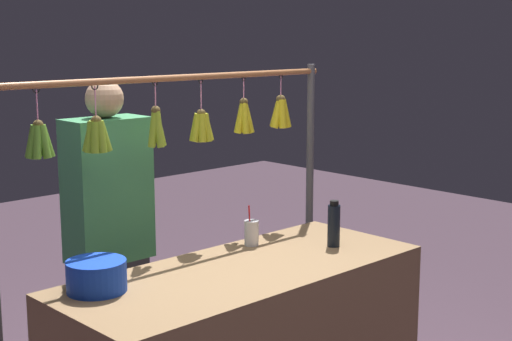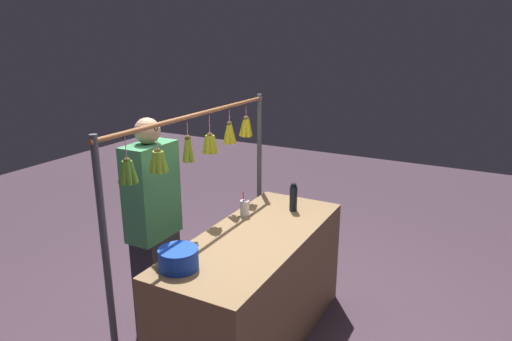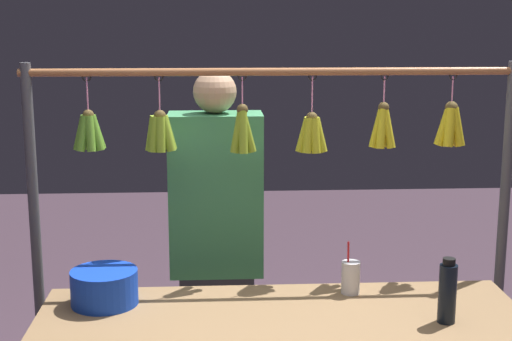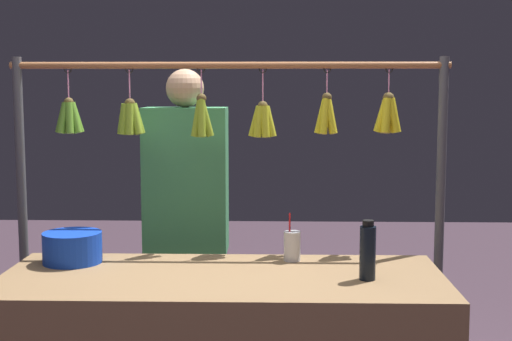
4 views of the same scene
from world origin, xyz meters
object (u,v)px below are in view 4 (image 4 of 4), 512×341
object	(u,v)px
water_bottle	(368,252)
vendor_person	(187,244)
drink_cup	(292,246)
blue_bucket	(72,247)

from	to	relation	value
water_bottle	vendor_person	bearing A→B (deg)	-44.60
vendor_person	drink_cup	bearing A→B (deg)	136.30
drink_cup	water_bottle	bearing A→B (deg)	133.83
blue_bucket	vendor_person	distance (m)	0.72
water_bottle	vendor_person	size ratio (longest dim) A/B	0.14
blue_bucket	vendor_person	xyz separation A→B (m)	(-0.43, -0.57, -0.11)
water_bottle	blue_bucket	xyz separation A→B (m)	(1.26, -0.25, -0.05)
blue_bucket	vendor_person	bearing A→B (deg)	-127.22
water_bottle	vendor_person	distance (m)	1.17
water_bottle	drink_cup	bearing A→B (deg)	-46.17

